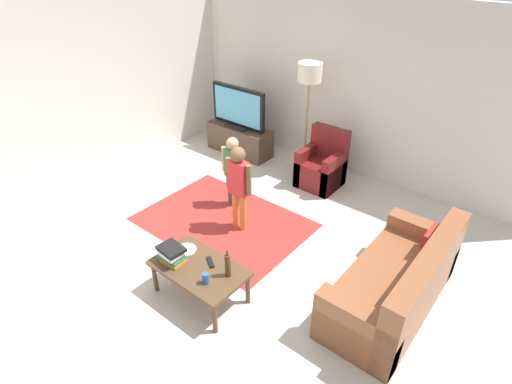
% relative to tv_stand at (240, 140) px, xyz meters
% --- Properties ---
extents(ground, '(7.80, 7.80, 0.00)m').
position_rel_tv_stand_xyz_m(ground, '(1.75, -2.30, -0.24)').
color(ground, beige).
extents(wall_back, '(6.00, 0.12, 2.70)m').
position_rel_tv_stand_xyz_m(wall_back, '(1.75, 0.70, 1.11)').
color(wall_back, silver).
rests_on(wall_back, ground).
extents(wall_left, '(0.12, 6.00, 2.70)m').
position_rel_tv_stand_xyz_m(wall_left, '(-1.25, -2.30, 1.11)').
color(wall_left, silver).
rests_on(wall_left, ground).
extents(area_rug, '(2.20, 1.60, 0.01)m').
position_rel_tv_stand_xyz_m(area_rug, '(1.24, -1.77, -0.24)').
color(area_rug, '#9E2D28').
rests_on(area_rug, ground).
extents(tv_stand, '(1.20, 0.44, 0.50)m').
position_rel_tv_stand_xyz_m(tv_stand, '(0.00, 0.00, 0.00)').
color(tv_stand, '#4C3828').
rests_on(tv_stand, ground).
extents(tv, '(1.10, 0.28, 0.71)m').
position_rel_tv_stand_xyz_m(tv, '(0.00, -0.02, 0.60)').
color(tv, black).
rests_on(tv, tv_stand).
extents(couch, '(0.80, 1.80, 0.86)m').
position_rel_tv_stand_xyz_m(couch, '(3.68, -1.75, 0.05)').
color(couch, brown).
rests_on(couch, ground).
extents(armchair, '(0.60, 0.60, 0.90)m').
position_rel_tv_stand_xyz_m(armchair, '(1.73, -0.04, 0.05)').
color(armchair, maroon).
rests_on(armchair, ground).
extents(floor_lamp, '(0.36, 0.36, 1.78)m').
position_rel_tv_stand_xyz_m(floor_lamp, '(1.27, 0.15, 1.30)').
color(floor_lamp, '#262626').
rests_on(floor_lamp, ground).
extents(child_near_tv, '(0.35, 0.17, 1.06)m').
position_rel_tv_stand_xyz_m(child_near_tv, '(1.05, -1.34, 0.39)').
color(child_near_tv, '#4C4C59').
rests_on(child_near_tv, ground).
extents(child_center, '(0.40, 0.19, 1.19)m').
position_rel_tv_stand_xyz_m(child_center, '(1.48, -1.72, 0.47)').
color(child_center, orange).
rests_on(child_center, ground).
extents(coffee_table, '(1.00, 0.60, 0.42)m').
position_rel_tv_stand_xyz_m(coffee_table, '(1.98, -2.93, 0.13)').
color(coffee_table, '#513823').
rests_on(coffee_table, ground).
extents(book_stack, '(0.29, 0.24, 0.18)m').
position_rel_tv_stand_xyz_m(book_stack, '(1.70, -3.04, 0.27)').
color(book_stack, orange).
rests_on(book_stack, coffee_table).
extents(bottle, '(0.06, 0.06, 0.32)m').
position_rel_tv_stand_xyz_m(bottle, '(2.30, -2.83, 0.31)').
color(bottle, '#4C3319').
rests_on(bottle, coffee_table).
extents(tv_remote, '(0.17, 0.13, 0.02)m').
position_rel_tv_stand_xyz_m(tv_remote, '(2.03, -2.81, 0.19)').
color(tv_remote, black).
rests_on(tv_remote, coffee_table).
extents(soda_can, '(0.07, 0.07, 0.12)m').
position_rel_tv_stand_xyz_m(soda_can, '(2.20, -3.05, 0.24)').
color(soda_can, '#2659B2').
rests_on(soda_can, coffee_table).
extents(plate, '(0.22, 0.22, 0.02)m').
position_rel_tv_stand_xyz_m(plate, '(1.68, -2.83, 0.18)').
color(plate, white).
rests_on(plate, coffee_table).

